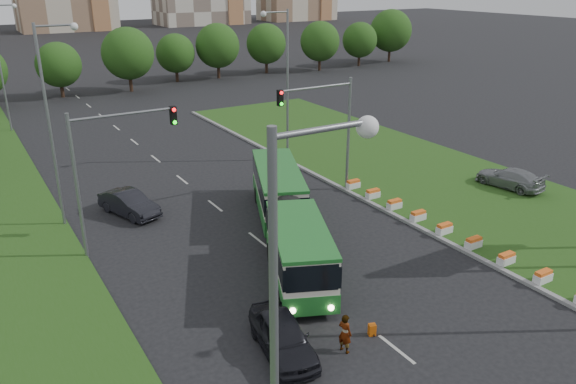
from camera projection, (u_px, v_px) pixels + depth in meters
ground at (363, 270)px, 29.34m from camera, size 360.00×360.00×0.00m
grass_median at (433, 180)px, 41.98m from camera, size 14.00×60.00×0.15m
median_kerb at (360, 197)px, 38.61m from camera, size 0.30×60.00×0.18m
lane_markings at (173, 172)px, 43.83m from camera, size 0.20×100.00×0.01m
flower_planters at (444, 228)px, 33.06m from camera, size 1.10×18.10×0.60m
traffic_mast_median at (330, 119)px, 37.69m from camera, size 5.76×0.32×8.00m
traffic_mast_left at (106, 159)px, 29.55m from camera, size 5.76×0.32×8.00m
street_lamps at (224, 125)px, 33.69m from camera, size 36.00×60.00×12.00m
tree_line at (170, 53)px, 76.38m from camera, size 120.00×8.00×9.00m
articulated_bus at (281, 216)px, 31.75m from camera, size 2.58×16.53×2.72m
car_left_near at (283, 336)px, 22.66m from camera, size 2.70×4.87×1.57m
car_left_far at (129, 203)px, 35.81m from camera, size 3.09×4.95×1.54m
car_median at (510, 178)px, 40.09m from camera, size 2.68×5.11×1.41m
pedestrian at (345, 333)px, 22.68m from camera, size 0.57×0.72×1.74m
shopping_trolley at (372, 330)px, 23.93m from camera, size 0.31×0.33×0.53m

